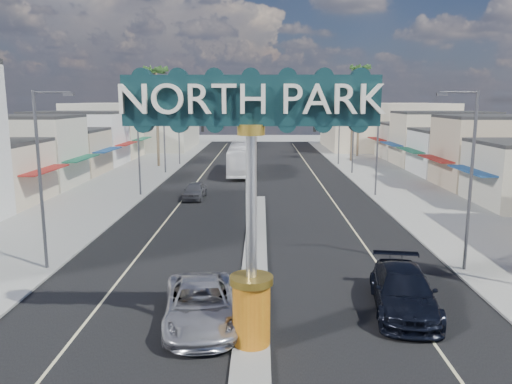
{
  "coord_description": "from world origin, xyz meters",
  "views": [
    {
      "loc": [
        0.33,
        -14.19,
        8.53
      ],
      "look_at": [
        0.06,
        10.76,
        3.92
      ],
      "focal_mm": 35.0,
      "sensor_mm": 36.0,
      "label": 1
    }
  ],
  "objects_px": {
    "streetlight_l_near": "(43,172)",
    "palm_right_mid": "(354,85)",
    "gateway_sign": "(251,180)",
    "palm_left_far": "(156,76)",
    "suv_left": "(200,304)",
    "traffic_signal_left": "(180,137)",
    "palm_right_far": "(360,74)",
    "streetlight_l_far": "(180,127)",
    "streetlight_r_mid": "(376,140)",
    "streetlight_l_mid": "(140,140)",
    "suv_right": "(404,291)",
    "traffic_signal_right": "(338,137)",
    "streetlight_r_near": "(468,172)",
    "streetlight_r_far": "(338,127)",
    "city_bus": "(241,159)",
    "car_parked_left": "(195,191)"
  },
  "relations": [
    {
      "from": "palm_right_far",
      "to": "suv_right",
      "type": "bearing_deg",
      "value": -98.84
    },
    {
      "from": "streetlight_l_far",
      "to": "suv_left",
      "type": "bearing_deg",
      "value": -80.07
    },
    {
      "from": "gateway_sign",
      "to": "streetlight_r_mid",
      "type": "xyz_separation_m",
      "value": [
        10.43,
        28.02,
        -0.86
      ]
    },
    {
      "from": "streetlight_l_mid",
      "to": "palm_right_far",
      "type": "height_order",
      "value": "palm_right_far"
    },
    {
      "from": "gateway_sign",
      "to": "city_bus",
      "type": "height_order",
      "value": "gateway_sign"
    },
    {
      "from": "gateway_sign",
      "to": "palm_left_far",
      "type": "relative_size",
      "value": 0.7
    },
    {
      "from": "streetlight_l_mid",
      "to": "palm_left_far",
      "type": "relative_size",
      "value": 0.69
    },
    {
      "from": "traffic_signal_left",
      "to": "palm_left_far",
      "type": "height_order",
      "value": "palm_left_far"
    },
    {
      "from": "streetlight_r_far",
      "to": "streetlight_r_mid",
      "type": "bearing_deg",
      "value": -90.0
    },
    {
      "from": "suv_right",
      "to": "palm_right_mid",
      "type": "bearing_deg",
      "value": 89.98
    },
    {
      "from": "gateway_sign",
      "to": "streetlight_r_mid",
      "type": "bearing_deg",
      "value": 69.58
    },
    {
      "from": "streetlight_r_far",
      "to": "traffic_signal_right",
      "type": "bearing_deg",
      "value": -98.86
    },
    {
      "from": "streetlight_l_far",
      "to": "streetlight_r_mid",
      "type": "height_order",
      "value": "same"
    },
    {
      "from": "traffic_signal_right",
      "to": "streetlight_r_near",
      "type": "relative_size",
      "value": 0.67
    },
    {
      "from": "streetlight_l_near",
      "to": "suv_left",
      "type": "height_order",
      "value": "streetlight_l_near"
    },
    {
      "from": "palm_right_far",
      "to": "suv_left",
      "type": "distance_m",
      "value": 61.72
    },
    {
      "from": "traffic_signal_left",
      "to": "palm_left_far",
      "type": "relative_size",
      "value": 0.46
    },
    {
      "from": "palm_right_mid",
      "to": "palm_right_far",
      "type": "distance_m",
      "value": 6.57
    },
    {
      "from": "gateway_sign",
      "to": "city_bus",
      "type": "xyz_separation_m",
      "value": [
        -2.0,
        41.8,
        -4.17
      ]
    },
    {
      "from": "streetlight_l_mid",
      "to": "palm_right_far",
      "type": "bearing_deg",
      "value": 51.52
    },
    {
      "from": "traffic_signal_left",
      "to": "palm_left_far",
      "type": "xyz_separation_m",
      "value": [
        -3.82,
        6.01,
        7.22
      ]
    },
    {
      "from": "streetlight_l_mid",
      "to": "streetlight_r_far",
      "type": "relative_size",
      "value": 1.0
    },
    {
      "from": "palm_right_far",
      "to": "streetlight_r_mid",
      "type": "bearing_deg",
      "value": -98.12
    },
    {
      "from": "gateway_sign",
      "to": "palm_right_mid",
      "type": "bearing_deg",
      "value": 76.47
    },
    {
      "from": "traffic_signal_right",
      "to": "palm_right_far",
      "type": "bearing_deg",
      "value": 72.1
    },
    {
      "from": "palm_right_far",
      "to": "suv_left",
      "type": "xyz_separation_m",
      "value": [
        -17.0,
        -58.19,
        -11.57
      ]
    },
    {
      "from": "streetlight_l_near",
      "to": "streetlight_l_far",
      "type": "relative_size",
      "value": 1.0
    },
    {
      "from": "gateway_sign",
      "to": "suv_left",
      "type": "xyz_separation_m",
      "value": [
        -2.0,
        1.83,
        -5.11
      ]
    },
    {
      "from": "city_bus",
      "to": "gateway_sign",
      "type": "bearing_deg",
      "value": -88.44
    },
    {
      "from": "streetlight_l_near",
      "to": "streetlight_l_far",
      "type": "distance_m",
      "value": 42.0
    },
    {
      "from": "city_bus",
      "to": "streetlight_l_far",
      "type": "bearing_deg",
      "value": 134.55
    },
    {
      "from": "streetlight_l_mid",
      "to": "car_parked_left",
      "type": "height_order",
      "value": "streetlight_l_mid"
    },
    {
      "from": "streetlight_r_near",
      "to": "suv_right",
      "type": "relative_size",
      "value": 1.52
    },
    {
      "from": "palm_right_far",
      "to": "palm_left_far",
      "type": "bearing_deg",
      "value": -156.8
    },
    {
      "from": "palm_right_far",
      "to": "car_parked_left",
      "type": "height_order",
      "value": "palm_right_far"
    },
    {
      "from": "streetlight_l_near",
      "to": "streetlight_r_far",
      "type": "xyz_separation_m",
      "value": [
        20.87,
        42.0,
        0.0
      ]
    },
    {
      "from": "traffic_signal_right",
      "to": "streetlight_r_near",
      "type": "xyz_separation_m",
      "value": [
        1.25,
        -33.99,
        0.79
      ]
    },
    {
      "from": "palm_right_mid",
      "to": "streetlight_r_near",
      "type": "bearing_deg",
      "value": -93.19
    },
    {
      "from": "streetlight_r_mid",
      "to": "suv_left",
      "type": "bearing_deg",
      "value": -115.39
    },
    {
      "from": "gateway_sign",
      "to": "streetlight_r_near",
      "type": "xyz_separation_m",
      "value": [
        10.43,
        8.02,
        -0.86
      ]
    },
    {
      "from": "traffic_signal_left",
      "to": "suv_left",
      "type": "relative_size",
      "value": 1.02
    },
    {
      "from": "gateway_sign",
      "to": "city_bus",
      "type": "distance_m",
      "value": 42.05
    },
    {
      "from": "palm_right_mid",
      "to": "car_parked_left",
      "type": "xyz_separation_m",
      "value": [
        -18.5,
        -27.31,
        -9.87
      ]
    },
    {
      "from": "streetlight_l_near",
      "to": "palm_right_mid",
      "type": "distance_m",
      "value": 51.92
    },
    {
      "from": "streetlight_l_far",
      "to": "palm_left_far",
      "type": "xyz_separation_m",
      "value": [
        -2.57,
        -2.0,
        6.43
      ]
    },
    {
      "from": "streetlight_r_mid",
      "to": "city_bus",
      "type": "relative_size",
      "value": 0.71
    },
    {
      "from": "streetlight_l_far",
      "to": "streetlight_l_mid",
      "type": "bearing_deg",
      "value": -90.0
    },
    {
      "from": "suv_left",
      "to": "traffic_signal_left",
      "type": "bearing_deg",
      "value": 92.35
    },
    {
      "from": "streetlight_r_mid",
      "to": "palm_right_far",
      "type": "relative_size",
      "value": 0.64
    },
    {
      "from": "palm_right_far",
      "to": "city_bus",
      "type": "bearing_deg",
      "value": -133.01
    }
  ]
}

